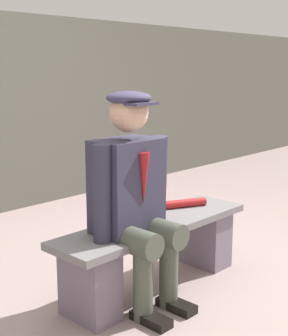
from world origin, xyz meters
name	(u,v)px	position (x,y,z in m)	size (l,w,h in m)	color
ground_plane	(154,287)	(0.00, 0.00, 0.00)	(30.00, 30.00, 0.00)	gray
bench	(154,248)	(0.00, 0.00, 0.27)	(1.41, 0.38, 0.44)	slate
seated_man	(134,193)	(0.24, 0.05, 0.67)	(0.55, 0.54, 1.24)	#323045
rolled_magazine	(185,203)	(-0.38, -0.06, 0.46)	(0.05, 0.05, 0.30)	#B21E1E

